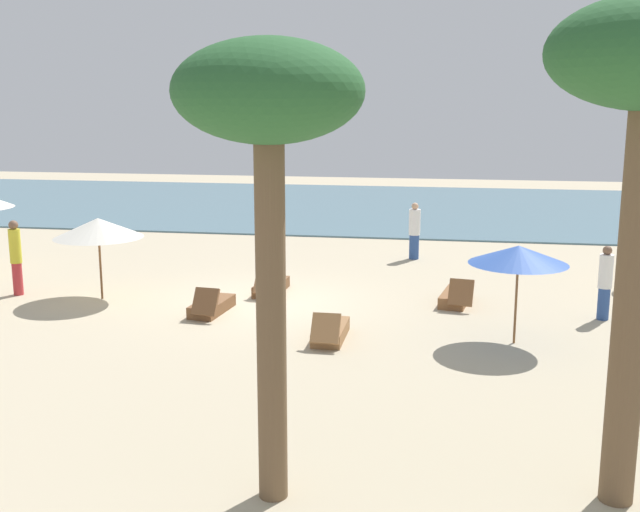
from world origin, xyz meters
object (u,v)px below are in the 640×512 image
person_0 (605,282)px  palm_3 (268,113)px  lounger_4 (330,332)px  lounger_3 (211,306)px  lounger_1 (456,297)px  person_2 (16,256)px  lounger_0 (271,287)px  person_3 (414,231)px  umbrella_1 (518,255)px  umbrella_0 (98,228)px

person_0 → palm_3: (-5.57, -8.94, 3.89)m
lounger_4 → lounger_3: bearing=153.4°
lounger_1 → person_2: 11.03m
lounger_0 → person_3: bearing=55.1°
lounger_1 → lounger_4: (-2.58, -3.29, -0.00)m
lounger_4 → person_0: (5.85, 2.48, 0.69)m
person_2 → palm_3: (8.65, -8.82, 3.75)m
lounger_1 → person_0: 3.43m
person_3 → umbrella_1: bearing=-73.3°
lounger_1 → lounger_4: size_ratio=1.01×
lounger_0 → umbrella_0: bearing=-162.6°
umbrella_1 → lounger_3: size_ratio=1.19×
umbrella_1 → person_2: size_ratio=1.06×
lounger_4 → palm_3: 7.92m
lounger_1 → person_0: person_0 is taller
lounger_0 → person_2: (-6.28, -1.23, 0.83)m
umbrella_1 → lounger_4: (-3.74, -0.39, -1.67)m
lounger_0 → lounger_4: 4.15m
person_0 → lounger_3: bearing=-173.8°
umbrella_1 → lounger_0: size_ratio=1.18×
lounger_0 → lounger_1: (4.68, -0.29, 0.00)m
umbrella_1 → lounger_1: (-1.16, 2.90, -1.67)m
person_0 → person_3: bearing=127.1°
lounger_1 → lounger_3: (-5.61, -1.77, -0.00)m
lounger_3 → lounger_4: (3.03, -1.52, -0.00)m
umbrella_0 → lounger_4: 6.73m
lounger_4 → person_0: size_ratio=1.00×
umbrella_1 → palm_3: size_ratio=0.36×
umbrella_1 → person_3: 8.49m
umbrella_0 → lounger_0: 4.50m
umbrella_0 → umbrella_1: 10.03m
lounger_1 → person_3: 5.38m
umbrella_1 → lounger_3: 7.06m
person_0 → lounger_4: bearing=-157.0°
person_2 → palm_3: 12.91m
person_2 → palm_3: bearing=-45.6°
lounger_1 → lounger_0: bearing=176.4°
lounger_3 → person_0: person_0 is taller
umbrella_1 → palm_3: 8.21m
umbrella_0 → lounger_4: bearing=-20.9°
umbrella_0 → lounger_4: (6.10, -2.33, -1.62)m
umbrella_0 → person_0: 11.99m
lounger_4 → lounger_1: bearing=51.9°
umbrella_0 → palm_3: palm_3 is taller
umbrella_0 → lounger_4: size_ratio=1.29×
lounger_0 → person_2: bearing=-168.9°
umbrella_0 → person_2: bearing=179.3°
person_3 → palm_3: size_ratio=0.31×
umbrella_1 → person_2: (-12.11, 1.96, -0.84)m
umbrella_0 → lounger_1: bearing=6.3°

